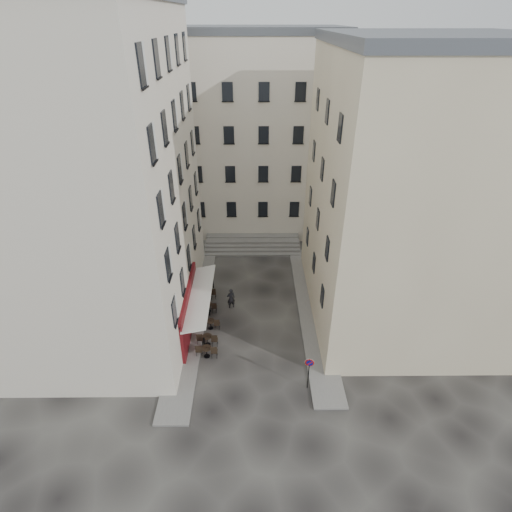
{
  "coord_description": "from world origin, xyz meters",
  "views": [
    {
      "loc": [
        0.08,
        -20.93,
        19.33
      ],
      "look_at": [
        0.27,
        4.0,
        4.29
      ],
      "focal_mm": 28.0,
      "sensor_mm": 36.0,
      "label": 1
    }
  ],
  "objects_px": {
    "bistro_table_a": "(207,351)",
    "no_parking_sign": "(309,368)",
    "bistro_table_b": "(207,339)",
    "pedestrian": "(231,298)"
  },
  "relations": [
    {
      "from": "no_parking_sign",
      "to": "bistro_table_a",
      "type": "xyz_separation_m",
      "value": [
        -6.32,
        2.64,
        -1.16
      ]
    },
    {
      "from": "no_parking_sign",
      "to": "pedestrian",
      "type": "bearing_deg",
      "value": 132.19
    },
    {
      "from": "bistro_table_a",
      "to": "bistro_table_b",
      "type": "bearing_deg",
      "value": 93.21
    },
    {
      "from": "bistro_table_a",
      "to": "pedestrian",
      "type": "xyz_separation_m",
      "value": [
        1.37,
        5.19,
        0.34
      ]
    },
    {
      "from": "no_parking_sign",
      "to": "bistro_table_a",
      "type": "bearing_deg",
      "value": 167.22
    },
    {
      "from": "no_parking_sign",
      "to": "bistro_table_b",
      "type": "bearing_deg",
      "value": 159.56
    },
    {
      "from": "bistro_table_b",
      "to": "pedestrian",
      "type": "xyz_separation_m",
      "value": [
        1.43,
        4.1,
        0.34
      ]
    },
    {
      "from": "no_parking_sign",
      "to": "bistro_table_a",
      "type": "height_order",
      "value": "no_parking_sign"
    },
    {
      "from": "bistro_table_a",
      "to": "no_parking_sign",
      "type": "bearing_deg",
      "value": -22.62
    },
    {
      "from": "no_parking_sign",
      "to": "pedestrian",
      "type": "relative_size",
      "value": 1.39
    }
  ]
}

